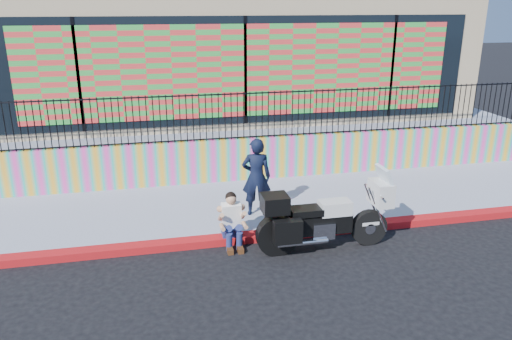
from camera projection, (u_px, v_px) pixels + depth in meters
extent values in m
plane|color=black|center=(285.00, 237.00, 10.22)|extent=(90.00, 90.00, 0.00)
cube|color=#A30B1C|center=(285.00, 234.00, 10.20)|extent=(16.00, 0.30, 0.15)
cube|color=gray|center=(266.00, 204.00, 11.73)|extent=(16.00, 3.00, 0.15)
cube|color=#FB42AD|center=(252.00, 158.00, 13.01)|extent=(16.00, 0.20, 1.10)
cube|color=gray|center=(223.00, 119.00, 17.76)|extent=(16.00, 10.00, 1.25)
cube|color=tan|center=(222.00, 44.00, 16.73)|extent=(14.00, 8.00, 4.00)
cube|color=black|center=(245.00, 71.00, 13.14)|extent=(12.60, 0.04, 2.80)
cube|color=red|center=(245.00, 71.00, 13.11)|extent=(11.48, 0.02, 2.40)
cylinder|color=black|center=(369.00, 227.00, 9.81)|extent=(0.72, 0.15, 0.72)
cylinder|color=black|center=(277.00, 236.00, 9.44)|extent=(0.72, 0.15, 0.72)
cube|color=black|center=(324.00, 223.00, 9.57)|extent=(1.04, 0.31, 0.37)
cube|color=silver|center=(321.00, 228.00, 9.59)|extent=(0.44, 0.37, 0.33)
cube|color=silver|center=(335.00, 207.00, 9.51)|extent=(0.60, 0.35, 0.26)
cube|color=black|center=(306.00, 211.00, 9.40)|extent=(0.60, 0.37, 0.13)
cube|color=silver|center=(381.00, 193.00, 9.63)|extent=(0.33, 0.57, 0.46)
cube|color=silver|center=(384.00, 176.00, 9.52)|extent=(0.20, 0.50, 0.37)
cube|color=black|center=(275.00, 203.00, 9.21)|extent=(0.48, 0.46, 0.33)
cube|color=black|center=(288.00, 232.00, 9.08)|extent=(0.53, 0.20, 0.44)
cube|color=black|center=(279.00, 217.00, 9.69)|extent=(0.53, 0.20, 0.44)
cube|color=silver|center=(369.00, 222.00, 9.78)|extent=(0.35, 0.18, 0.07)
imported|color=black|center=(256.00, 177.00, 10.70)|extent=(0.69, 0.52, 1.72)
cube|color=navy|center=(231.00, 231.00, 9.95)|extent=(0.36, 0.28, 0.18)
cube|color=white|center=(231.00, 216.00, 9.80)|extent=(0.38, 0.27, 0.54)
sphere|color=tan|center=(231.00, 199.00, 9.65)|extent=(0.21, 0.21, 0.21)
cube|color=#472814|center=(230.00, 250.00, 9.58)|extent=(0.11, 0.26, 0.10)
cube|color=#472814|center=(240.00, 249.00, 9.62)|extent=(0.11, 0.26, 0.10)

